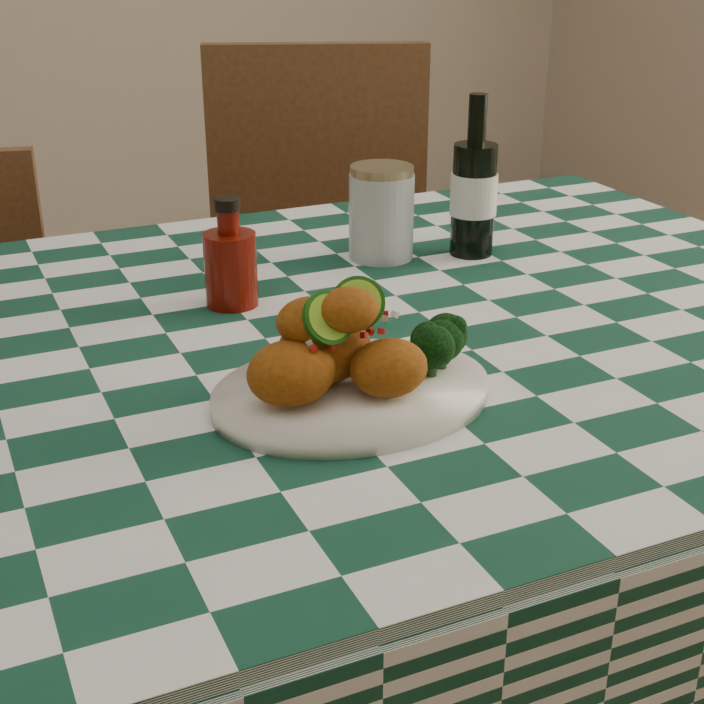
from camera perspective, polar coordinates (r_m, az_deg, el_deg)
name	(u,v)px	position (r m, az deg, el deg)	size (l,w,h in m)	color
dining_table	(276,608)	(1.36, -4.46, -14.62)	(1.66, 1.06, 0.79)	#123F2D
plate	(352,393)	(1.00, 0.00, -2.41)	(0.29, 0.23, 0.02)	white
fried_chicken_pile	(344,338)	(0.97, -0.46, 0.79)	(0.17, 0.12, 0.11)	#8F4B0D
broccoli_side	(429,342)	(1.04, 4.52, 0.58)	(0.07, 0.07, 0.05)	black
ketchup_bottle	(230,252)	(1.24, -7.12, 5.77)	(0.07, 0.07, 0.14)	#5D0D04
mason_jar	(381,212)	(1.42, 1.72, 8.13)	(0.09, 0.09, 0.13)	#B2BCBA
beer_bottle	(475,176)	(1.43, 7.14, 10.11)	(0.07, 0.07, 0.23)	black
wooden_chair_right	(322,314)	(1.99, -1.74, 2.23)	(0.46, 0.48, 1.01)	#472814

